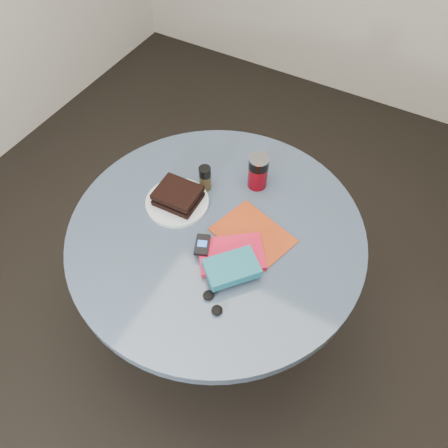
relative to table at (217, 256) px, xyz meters
The scene contains 11 objects.
ground 0.59m from the table, ahead, with size 4.00×4.00×0.00m, color black.
table is the anchor object (origin of this frame).
plate 0.25m from the table, 169.75° to the left, with size 0.22×0.22×0.01m, color silver.
sandwich 0.27m from the table, 168.09° to the left, with size 0.15×0.13×0.05m.
soda_can 0.34m from the table, 83.58° to the left, with size 0.09×0.09×0.13m.
pepper_grinder 0.29m from the table, 131.37° to the left, with size 0.05×0.05×0.10m.
magazine 0.21m from the table, 17.81° to the left, with size 0.24×0.18×0.00m, color #9C2F0E.
red_book 0.21m from the table, 35.96° to the right, with size 0.20×0.14×0.02m, color red.
novel 0.27m from the table, 44.65° to the right, with size 0.16×0.10×0.03m, color #175E6D.
mp3_player 0.21m from the table, 88.81° to the right, with size 0.07×0.09×0.01m.
headphones 0.33m from the table, 62.28° to the right, with size 0.09×0.08×0.02m.
Camera 1 is at (0.45, -0.74, 1.93)m, focal length 35.00 mm.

